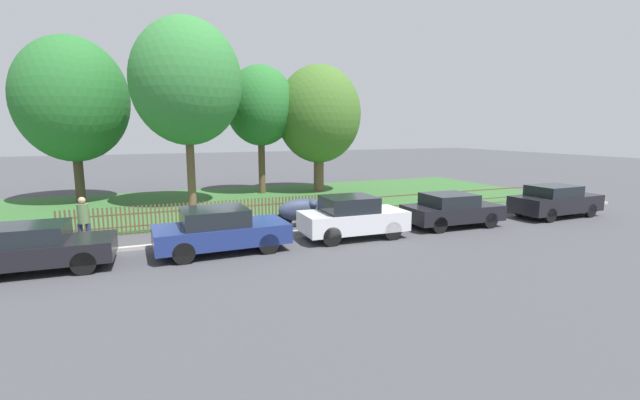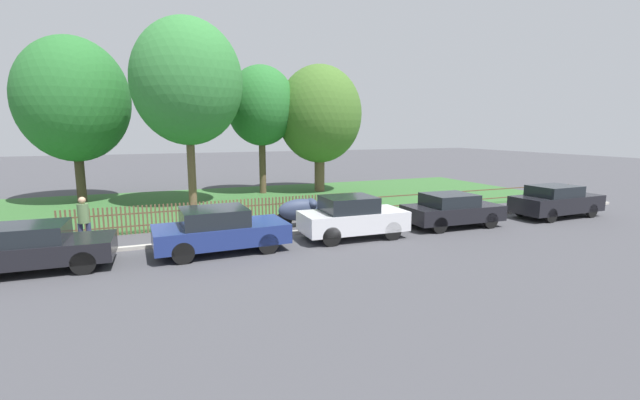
{
  "view_description": "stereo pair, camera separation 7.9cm",
  "coord_description": "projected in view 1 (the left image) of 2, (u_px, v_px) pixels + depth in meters",
  "views": [
    {
      "loc": [
        -2.89,
        -14.65,
        3.86
      ],
      "look_at": [
        3.51,
        0.83,
        1.1
      ],
      "focal_mm": 24.0,
      "sensor_mm": 36.0,
      "label": 1
    },
    {
      "loc": [
        -2.82,
        -14.68,
        3.86
      ],
      "look_at": [
        3.51,
        0.83,
        1.1
      ],
      "focal_mm": 24.0,
      "sensor_mm": 36.0,
      "label": 2
    }
  ],
  "objects": [
    {
      "name": "kerb_stone",
      "position": [
        237.0,
        238.0,
        15.15
      ],
      "size": [
        39.1,
        0.2,
        0.12
      ],
      "primitive_type": "cube",
      "color": "#B2ADA3",
      "rests_on": "ground"
    },
    {
      "name": "pedestrian_near_fence",
      "position": [
        83.0,
        219.0,
        14.02
      ],
      "size": [
        0.39,
        0.36,
        1.7
      ],
      "rotation": [
        0.0,
        0.0,
        6.24
      ],
      "color": "#2D3351",
      "rests_on": "ground"
    },
    {
      "name": "tree_mid_park",
      "position": [
        260.0,
        106.0,
        25.47
      ],
      "size": [
        4.12,
        4.12,
        7.65
      ],
      "color": "brown",
      "rests_on": "ground"
    },
    {
      "name": "parked_car_navy_estate",
      "position": [
        352.0,
        217.0,
        15.31
      ],
      "size": [
        3.8,
        1.82,
        1.52
      ],
      "rotation": [
        0.0,
        0.0,
        -0.03
      ],
      "color": "silver",
      "rests_on": "ground"
    },
    {
      "name": "parked_car_silver_hatchback",
      "position": [
        37.0,
        247.0,
        11.7
      ],
      "size": [
        3.83,
        1.86,
        1.32
      ],
      "rotation": [
        0.0,
        0.0,
        -0.04
      ],
      "color": "black",
      "rests_on": "ground"
    },
    {
      "name": "parked_car_black_saloon",
      "position": [
        220.0,
        230.0,
        13.56
      ],
      "size": [
        4.18,
        1.99,
        1.43
      ],
      "rotation": [
        0.0,
        0.0,
        0.03
      ],
      "color": "navy",
      "rests_on": "ground"
    },
    {
      "name": "parked_car_red_compact",
      "position": [
        452.0,
        210.0,
        17.17
      ],
      "size": [
        3.92,
        1.92,
        1.34
      ],
      "rotation": [
        0.0,
        0.0,
        -0.03
      ],
      "color": "black",
      "rests_on": "ground"
    },
    {
      "name": "park_fence",
      "position": [
        225.0,
        213.0,
        17.17
      ],
      "size": [
        39.1,
        0.05,
        1.07
      ],
      "color": "brown",
      "rests_on": "ground"
    },
    {
      "name": "tree_nearest_kerb",
      "position": [
        72.0,
        100.0,
        22.18
      ],
      "size": [
        5.59,
        5.59,
        8.62
      ],
      "color": "#473828",
      "rests_on": "ground"
    },
    {
      "name": "tree_far_left",
      "position": [
        319.0,
        115.0,
        26.38
      ],
      "size": [
        5.2,
        5.2,
        7.8
      ],
      "color": "brown",
      "rests_on": "ground"
    },
    {
      "name": "covered_motorcycle",
      "position": [
        302.0,
        210.0,
        17.14
      ],
      "size": [
        2.04,
        0.85,
        1.13
      ],
      "rotation": [
        0.0,
        0.0,
        -0.06
      ],
      "color": "black",
      "rests_on": "ground"
    },
    {
      "name": "ground_plane",
      "position": [
        237.0,
        240.0,
        15.07
      ],
      "size": [
        120.0,
        120.0,
        0.0
      ],
      "primitive_type": "plane",
      "color": "#424247"
    },
    {
      "name": "parked_car_white_van",
      "position": [
        555.0,
        201.0,
        19.07
      ],
      "size": [
        4.25,
        1.82,
        1.43
      ],
      "rotation": [
        0.0,
        0.0,
        0.03
      ],
      "color": "black",
      "rests_on": "ground"
    },
    {
      "name": "grass_strip",
      "position": [
        205.0,
        204.0,
        22.53
      ],
      "size": [
        39.1,
        11.58,
        0.01
      ],
      "primitive_type": "cube",
      "color": "#33602D",
      "rests_on": "ground"
    },
    {
      "name": "tree_behind_motorcycle",
      "position": [
        187.0,
        82.0,
        21.1
      ],
      "size": [
        5.4,
        5.4,
        9.3
      ],
      "color": "brown",
      "rests_on": "ground"
    }
  ]
}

